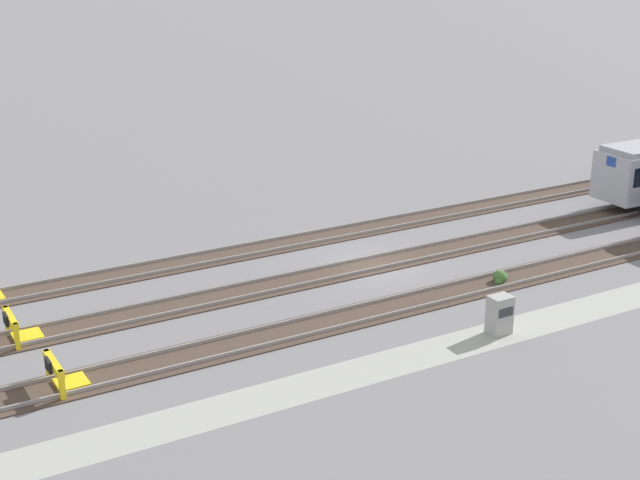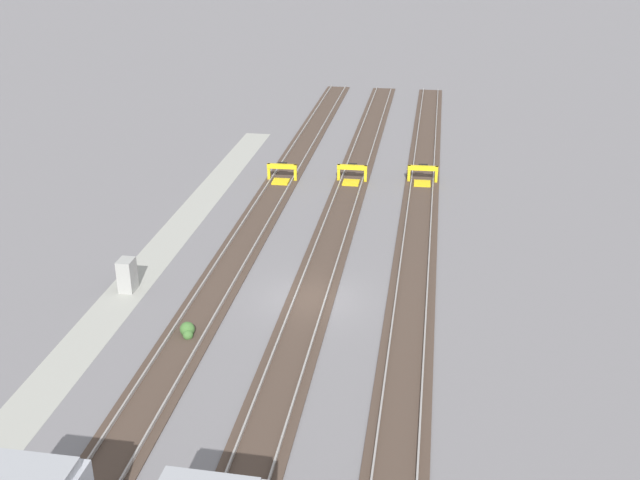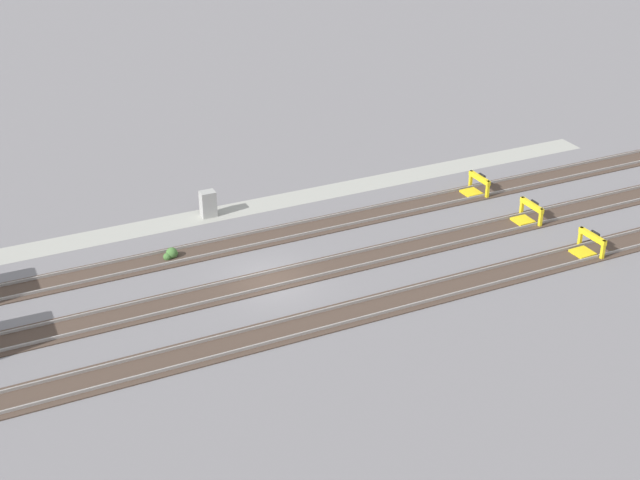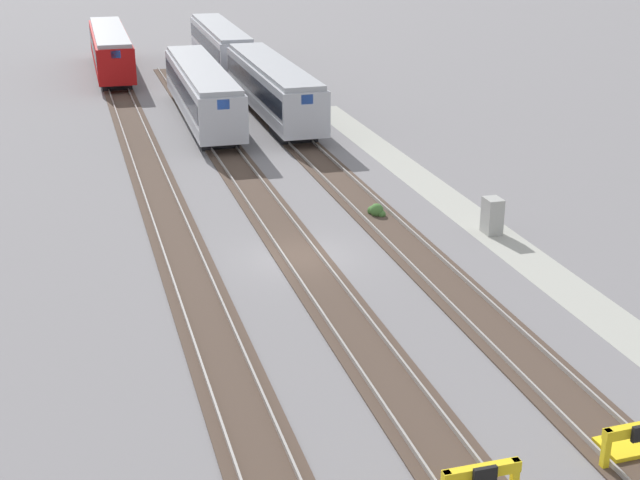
# 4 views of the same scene
# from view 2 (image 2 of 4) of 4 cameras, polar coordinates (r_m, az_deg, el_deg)

# --- Properties ---
(ground_plane) EXTENTS (400.00, 400.00, 0.00)m
(ground_plane) POSITION_cam_2_polar(r_m,az_deg,el_deg) (35.10, -0.71, -4.53)
(ground_plane) COLOR slate
(service_walkway) EXTENTS (54.00, 2.00, 0.01)m
(service_walkway) POSITION_cam_2_polar(r_m,az_deg,el_deg) (37.44, -14.20, -3.39)
(service_walkway) COLOR #9E9E93
(service_walkway) RESTS_ON ground
(rail_track_nearest) EXTENTS (90.00, 2.23, 0.21)m
(rail_track_nearest) POSITION_cam_2_polar(r_m,az_deg,el_deg) (36.06, -8.04, -3.88)
(rail_track_nearest) COLOR #47382D
(rail_track_nearest) RESTS_ON ground
(rail_track_near_inner) EXTENTS (90.00, 2.24, 0.21)m
(rail_track_near_inner) POSITION_cam_2_polar(r_m,az_deg,el_deg) (35.08, -0.71, -4.47)
(rail_track_near_inner) COLOR #47382D
(rail_track_near_inner) RESTS_ON ground
(rail_track_middle) EXTENTS (90.00, 2.23, 0.21)m
(rail_track_middle) POSITION_cam_2_polar(r_m,az_deg,el_deg) (34.70, 6.91, -5.00)
(rail_track_middle) COLOR #47382D
(rail_track_middle) RESTS_ON ground
(bumper_stop_nearest_track) EXTENTS (1.36, 2.01, 1.22)m
(bumper_stop_nearest_track) POSITION_cam_2_polar(r_m,az_deg,el_deg) (50.04, -2.95, 5.01)
(bumper_stop_nearest_track) COLOR yellow
(bumper_stop_nearest_track) RESTS_ON ground
(bumper_stop_near_inner_track) EXTENTS (1.34, 2.00, 1.22)m
(bumper_stop_near_inner_track) POSITION_cam_2_polar(r_m,az_deg,el_deg) (49.83, 2.43, 4.94)
(bumper_stop_near_inner_track) COLOR yellow
(bumper_stop_near_inner_track) RESTS_ON ground
(bumper_stop_middle_track) EXTENTS (1.36, 2.01, 1.22)m
(bumper_stop_middle_track) POSITION_cam_2_polar(r_m,az_deg,el_deg) (50.09, 7.82, 4.84)
(bumper_stop_middle_track) COLOR yellow
(bumper_stop_middle_track) RESTS_ON ground
(electrical_cabinet) EXTENTS (0.90, 0.73, 1.60)m
(electrical_cabinet) POSITION_cam_2_polar(r_m,az_deg,el_deg) (36.71, -14.49, -2.60)
(electrical_cabinet) COLOR #9E9E99
(electrical_cabinet) RESTS_ON ground
(weed_clump) EXTENTS (0.92, 0.70, 0.64)m
(weed_clump) POSITION_cam_2_polar(r_m,az_deg,el_deg) (32.67, -10.09, -6.80)
(weed_clump) COLOR #427033
(weed_clump) RESTS_ON ground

